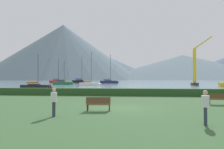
{
  "coord_description": "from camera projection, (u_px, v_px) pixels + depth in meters",
  "views": [
    {
      "loc": [
        0.99,
        -15.19,
        2.21
      ],
      "look_at": [
        -6.56,
        57.94,
        3.53
      ],
      "focal_mm": 33.15,
      "sensor_mm": 36.0,
      "label": 1
    }
  ],
  "objects": [
    {
      "name": "sailboat_slip_9",
      "position": [
        81.0,
        81.0,
        97.01
      ],
      "size": [
        9.12,
        3.48,
        12.93
      ],
      "rotation": [
        0.0,
        0.0,
        -0.11
      ],
      "color": "black",
      "rests_on": "harbor_water"
    },
    {
      "name": "hedge_line",
      "position": [
        125.0,
        92.0,
        26.12
      ],
      "size": [
        80.0,
        1.2,
        0.91
      ],
      "primitive_type": "cube",
      "color": "#284C23",
      "rests_on": "ground_plane"
    },
    {
      "name": "sailboat_slip_6",
      "position": [
        90.0,
        84.0,
        61.36
      ],
      "size": [
        6.66,
        2.21,
        10.0
      ],
      "rotation": [
        0.0,
        0.0,
        -0.04
      ],
      "color": "white",
      "rests_on": "harbor_water"
    },
    {
      "name": "sailboat_slip_2",
      "position": [
        57.0,
        81.0,
        97.22
      ],
      "size": [
        8.58,
        4.15,
        11.62
      ],
      "rotation": [
        0.0,
        0.0,
        -0.24
      ],
      "color": "red",
      "rests_on": "harbor_water"
    },
    {
      "name": "park_bench_under_tree",
      "position": [
        219.0,
        98.0,
        17.18
      ],
      "size": [
        1.7,
        0.62,
        0.95
      ],
      "rotation": [
        0.0,
        0.0,
        -0.09
      ],
      "color": "brown",
      "rests_on": "ground_plane"
    },
    {
      "name": "ground_plane",
      "position": [
        120.0,
        108.0,
        15.17
      ],
      "size": [
        1000.0,
        1000.0,
        0.0
      ],
      "primitive_type": "plane",
      "color": "#385B33"
    },
    {
      "name": "person_seated_viewer",
      "position": [
        205.0,
        105.0,
        9.72
      ],
      "size": [
        0.36,
        0.56,
        1.65
      ],
      "rotation": [
        0.0,
        0.0,
        -0.24
      ],
      "color": "#2D3347",
      "rests_on": "ground_plane"
    },
    {
      "name": "harbor_water",
      "position": [
        132.0,
        81.0,
        151.42
      ],
      "size": [
        320.0,
        246.0,
        0.0
      ],
      "primitive_type": "cube",
      "color": "gray",
      "rests_on": "ground_plane"
    },
    {
      "name": "sailboat_slip_7",
      "position": [
        57.0,
        81.0,
        108.49
      ],
      "size": [
        8.03,
        2.48,
        8.57
      ],
      "rotation": [
        0.0,
        0.0,
        -0.02
      ],
      "color": "#9E9EA3",
      "rests_on": "harbor_water"
    },
    {
      "name": "sailboat_slip_3",
      "position": [
        63.0,
        83.0,
        71.05
      ],
      "size": [
        7.45,
        2.6,
        8.12
      ],
      "rotation": [
        0.0,
        0.0,
        -0.07
      ],
      "color": "#236B38",
      "rests_on": "harbor_water"
    },
    {
      "name": "distant_hill_central_peak",
      "position": [
        63.0,
        52.0,
        316.77
      ],
      "size": [
        236.16,
        236.16,
        84.32
      ],
      "primitive_type": "cone",
      "color": "slate",
      "rests_on": "ground_plane"
    },
    {
      "name": "sailboat_slip_4",
      "position": [
        109.0,
        82.0,
        90.12
      ],
      "size": [
        8.71,
        4.19,
        12.61
      ],
      "rotation": [
        0.0,
        0.0,
        -0.24
      ],
      "color": "navy",
      "rests_on": "harbor_water"
    },
    {
      "name": "dock_crane",
      "position": [
        195.0,
        69.0,
        65.07
      ],
      "size": [
        6.37,
        2.0,
        15.45
      ],
      "color": "#333338",
      "rests_on": "ground_plane"
    },
    {
      "name": "distant_hill_far_shoulder",
      "position": [
        183.0,
        67.0,
        352.38
      ],
      "size": [
        299.86,
        299.86,
        41.74
      ],
      "primitive_type": "cone",
      "color": "slate",
      "rests_on": "ground_plane"
    },
    {
      "name": "park_bench_near_path",
      "position": [
        98.0,
        103.0,
        13.84
      ],
      "size": [
        1.66,
        0.62,
        0.95
      ],
      "rotation": [
        0.0,
        0.0,
        0.09
      ],
      "color": "brown",
      "rests_on": "ground_plane"
    },
    {
      "name": "sailboat_slip_1",
      "position": [
        36.0,
        87.0,
        41.45
      ],
      "size": [
        6.56,
        2.14,
        7.0
      ],
      "rotation": [
        0.0,
        0.0,
        -0.04
      ],
      "color": "black",
      "rests_on": "harbor_water"
    },
    {
      "name": "person_standing_walker",
      "position": [
        54.0,
        100.0,
        11.86
      ],
      "size": [
        0.36,
        0.57,
        1.65
      ],
      "rotation": [
        0.0,
        0.0,
        0.12
      ],
      "color": "#2D3347",
      "rests_on": "ground_plane"
    },
    {
      "name": "distant_hill_east_ridge",
      "position": [
        73.0,
        60.0,
        397.34
      ],
      "size": [
        326.31,
        326.31,
        73.17
      ],
      "primitive_type": "cone",
      "color": "#4C6070",
      "rests_on": "ground_plane"
    }
  ]
}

